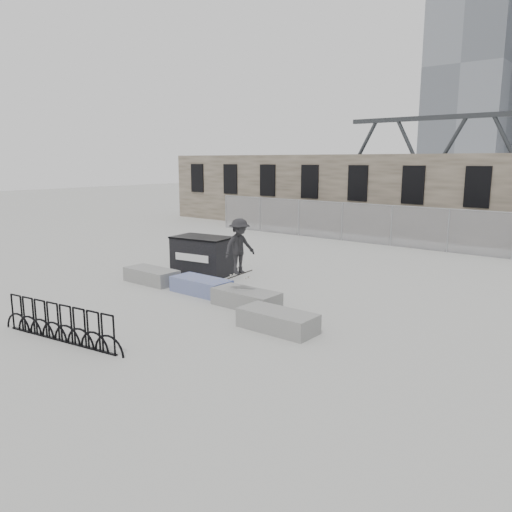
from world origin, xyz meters
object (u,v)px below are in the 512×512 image
at_px(dumpster, 202,255).
at_px(planter_center_left, 201,285).
at_px(bike_rack, 60,323).
at_px(planter_center_right, 246,298).
at_px(planter_offset, 278,320).
at_px(skateboarder, 239,246).
at_px(planter_far_left, 151,275).

bearing_deg(dumpster, planter_center_left, -54.51).
bearing_deg(bike_rack, planter_center_right, 72.04).
bearing_deg(bike_rack, planter_offset, 47.68).
bearing_deg(planter_center_left, dumpster, 133.99).
distance_m(planter_center_left, skateboarder, 2.38).
bearing_deg(planter_center_left, planter_far_left, -178.04).
relative_size(planter_far_left, bike_rack, 0.50).
xyz_separation_m(planter_offset, bike_rack, (-3.49, -3.83, 0.17)).
relative_size(planter_center_right, bike_rack, 0.50).
bearing_deg(bike_rack, dumpster, 108.61).
height_order(planter_far_left, planter_center_right, same).
height_order(planter_center_left, skateboarder, skateboarder).
relative_size(planter_far_left, planter_center_left, 1.00).
xyz_separation_m(bike_rack, skateboarder, (1.36, 4.86, 1.31)).
bearing_deg(dumpster, skateboarder, -39.23).
bearing_deg(skateboarder, planter_center_left, 92.09).
bearing_deg(skateboarder, bike_rack, 174.47).
distance_m(planter_center_right, planter_offset, 2.18).
height_order(planter_far_left, planter_offset, same).
bearing_deg(planter_center_right, dumpster, 150.95).
bearing_deg(dumpster, planter_far_left, -110.87).
bearing_deg(dumpster, planter_offset, -37.47).
distance_m(planter_far_left, planter_center_left, 2.35).
relative_size(planter_center_left, bike_rack, 0.50).
height_order(planter_center_right, bike_rack, bike_rack).
bearing_deg(dumpster, planter_center_right, -37.54).
xyz_separation_m(planter_center_right, bike_rack, (-1.58, -4.88, 0.17)).
bearing_deg(planter_center_right, bike_rack, -107.96).
relative_size(planter_center_left, planter_center_right, 1.00).
height_order(planter_far_left, dumpster, dumpster).
height_order(planter_center_right, planter_offset, same).
distance_m(bike_rack, skateboarder, 5.22).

